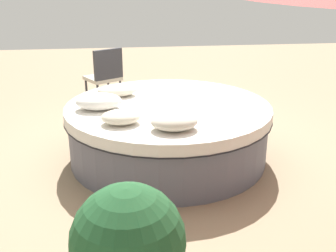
# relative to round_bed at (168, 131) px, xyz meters

# --- Properties ---
(ground_plane) EXTENTS (16.00, 16.00, 0.00)m
(ground_plane) POSITION_rel_round_bed_xyz_m (0.00, 0.00, -0.35)
(ground_plane) COLOR #9E8466
(round_bed) EXTENTS (2.46, 2.46, 0.68)m
(round_bed) POSITION_rel_round_bed_xyz_m (0.00, 0.00, 0.00)
(round_bed) COLOR #595966
(round_bed) RESTS_ON ground_plane
(throw_pillow_0) EXTENTS (0.49, 0.34, 0.14)m
(throw_pillow_0) POSITION_rel_round_bed_xyz_m (-0.60, 0.45, 0.41)
(throw_pillow_0) COLOR beige
(throw_pillow_0) RESTS_ON round_bed
(throw_pillow_1) EXTENTS (0.53, 0.38, 0.18)m
(throw_pillow_1) POSITION_rel_round_bed_xyz_m (-0.81, -0.07, 0.43)
(throw_pillow_1) COLOR white
(throw_pillow_1) RESTS_ON round_bed
(throw_pillow_2) EXTENTS (0.41, 0.33, 0.14)m
(throw_pillow_2) POSITION_rel_round_bed_xyz_m (-0.57, -0.59, 0.41)
(throw_pillow_2) COLOR beige
(throw_pillow_2) RESTS_ON round_bed
(throw_pillow_3) EXTENTS (0.47, 0.37, 0.16)m
(throw_pillow_3) POSITION_rel_round_bed_xyz_m (-0.04, -0.82, 0.42)
(throw_pillow_3) COLOR beige
(throw_pillow_3) RESTS_ON round_bed
(patio_chair) EXTENTS (0.70, 0.69, 0.98)m
(patio_chair) POSITION_rel_round_bed_xyz_m (-0.79, 2.28, 0.21)
(patio_chair) COLOR #333338
(patio_chair) RESTS_ON ground_plane
(planter) EXTENTS (0.70, 0.70, 1.01)m
(planter) POSITION_rel_round_bed_xyz_m (-0.56, -2.56, 0.24)
(planter) COLOR #4C4C51
(planter) RESTS_ON ground_plane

